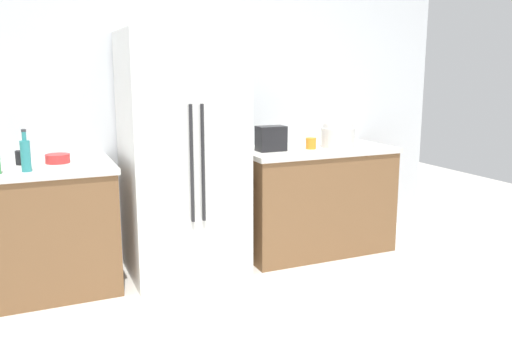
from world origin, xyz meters
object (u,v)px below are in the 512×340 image
at_px(toaster, 271,139).
at_px(cup_c, 22,158).
at_px(refrigerator, 183,156).
at_px(rice_cooker, 338,132).
at_px(cup_b, 311,143).
at_px(bottle_b, 26,155).
at_px(bowl_a, 58,159).

xyz_separation_m(toaster, cup_c, (-1.83, 0.13, -0.05)).
bearing_deg(refrigerator, cup_c, 172.86).
distance_m(rice_cooker, cup_b, 0.27).
distance_m(bottle_b, bowl_a, 0.34).
relative_size(toaster, bottle_b, 0.83).
relative_size(refrigerator, bowl_a, 10.98).
distance_m(refrigerator, bottle_b, 1.09).
bearing_deg(cup_c, toaster, -4.17).
distance_m(cup_c, bowl_a, 0.23).
distance_m(cup_b, bowl_a, 1.95).
height_order(refrigerator, bowl_a, refrigerator).
relative_size(bottle_b, bowl_a, 1.65).
height_order(rice_cooker, cup_c, rice_cooker).
bearing_deg(refrigerator, toaster, 0.32).
relative_size(refrigerator, cup_b, 19.81).
xyz_separation_m(bottle_b, bowl_a, (0.20, 0.26, -0.08)).
xyz_separation_m(refrigerator, toaster, (0.73, 0.00, 0.09)).
relative_size(rice_cooker, bottle_b, 1.06).
height_order(cup_b, bowl_a, cup_b).
relative_size(cup_c, bowl_a, 0.58).
bearing_deg(cup_b, toaster, 174.59).
relative_size(toaster, bowl_a, 1.38).
xyz_separation_m(rice_cooker, bottle_b, (-2.41, -0.13, -0.02)).
relative_size(cup_b, bowl_a, 0.55).
bearing_deg(refrigerator, bottle_b, -171.88).
distance_m(toaster, bottle_b, 1.81).
distance_m(cup_b, cup_c, 2.18).
bearing_deg(bottle_b, cup_c, 95.15).
relative_size(toaster, cup_c, 2.35).
relative_size(toaster, cup_b, 2.48).
distance_m(rice_cooker, bowl_a, 2.21).
bearing_deg(cup_b, bowl_a, 176.08).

